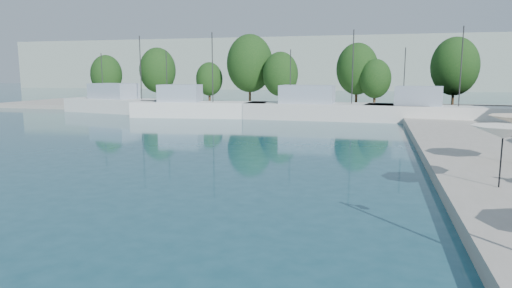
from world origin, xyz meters
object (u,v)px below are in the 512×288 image
(trawler_01, at_px, (128,105))
(umbrella_white, at_px, (503,132))
(trawler_03, at_px, (329,110))
(trawler_04, at_px, (437,113))
(trawler_02, at_px, (197,108))

(trawler_01, relative_size, umbrella_white, 7.82)
(trawler_01, relative_size, trawler_03, 0.99)
(trawler_04, height_order, umbrella_white, trawler_04)
(trawler_02, height_order, trawler_03, same)
(trawler_01, bearing_deg, trawler_02, -4.72)
(trawler_03, bearing_deg, trawler_02, -175.46)
(trawler_02, relative_size, trawler_04, 1.02)
(trawler_03, bearing_deg, trawler_04, -4.88)
(trawler_04, xyz_separation_m, umbrella_white, (-1.25, -30.68, 1.77))
(trawler_03, relative_size, trawler_04, 1.24)
(trawler_01, distance_m, umbrella_white, 49.70)
(trawler_04, bearing_deg, umbrella_white, -83.91)
(trawler_02, relative_size, trawler_03, 0.82)
(trawler_01, bearing_deg, trawler_04, 6.88)
(trawler_03, xyz_separation_m, umbrella_white, (10.07, -31.69, 1.77))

